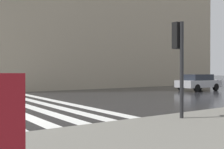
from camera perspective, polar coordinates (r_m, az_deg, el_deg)
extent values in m
plane|color=black|center=(10.19, -21.54, -8.63)|extent=(220.00, 220.00, 0.00)
cube|color=silver|center=(15.22, -10.62, -5.56)|extent=(13.00, 0.50, 0.01)
cube|color=silver|center=(14.83, -14.16, -5.72)|extent=(13.00, 0.50, 0.01)
cube|color=silver|center=(14.51, -17.88, -5.87)|extent=(13.00, 0.50, 0.01)
cube|color=silver|center=(14.25, -21.74, -6.00)|extent=(13.00, 0.50, 0.01)
cube|color=tan|center=(36.35, -4.53, 14.08)|extent=(16.37, 26.49, 20.26)
cylinder|color=#232326|center=(9.10, 14.09, 0.92)|extent=(0.12, 0.12, 3.06)
cube|color=black|center=(9.29, 13.26, 7.75)|extent=(0.22, 0.30, 0.85)
sphere|color=red|center=(9.41, 12.71, 9.38)|extent=(0.17, 0.17, 0.17)
sphere|color=orange|center=(9.37, 12.71, 7.69)|extent=(0.17, 0.17, 0.17)
sphere|color=green|center=(9.34, 12.70, 5.98)|extent=(0.17, 0.17, 0.17)
cube|color=#B7B7BC|center=(24.97, 17.28, -1.80)|extent=(1.75, 4.10, 0.60)
cube|color=#232833|center=(24.84, 17.07, -0.54)|extent=(1.54, 2.46, 0.50)
cylinder|color=black|center=(26.48, 17.53, -2.32)|extent=(0.20, 0.62, 0.62)
cylinder|color=black|center=(25.51, 20.47, -2.43)|extent=(0.20, 0.62, 0.62)
cylinder|color=black|center=(24.54, 13.97, -2.53)|extent=(0.20, 0.62, 0.62)
cylinder|color=black|center=(23.49, 17.00, -2.67)|extent=(0.20, 0.62, 0.62)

